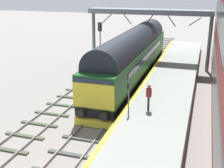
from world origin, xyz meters
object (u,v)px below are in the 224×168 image
at_px(diesel_locomotive, 133,54).
at_px(signal_post_mid, 100,37).
at_px(waiting_passenger, 149,94).
at_px(platform_number_sign, 129,92).

bearing_deg(diesel_locomotive, signal_post_mid, 130.99).
bearing_deg(diesel_locomotive, waiting_passenger, -69.81).
bearing_deg(signal_post_mid, platform_number_sign, -64.46).
relative_size(diesel_locomotive, platform_number_sign, 10.71).
height_order(platform_number_sign, waiting_passenger, platform_number_sign).
bearing_deg(platform_number_sign, waiting_passenger, 32.24).
xyz_separation_m(signal_post_mid, waiting_passenger, (8.35, -14.48, -0.86)).
distance_m(diesel_locomotive, waiting_passenger, 9.00).
bearing_deg(platform_number_sign, diesel_locomotive, 102.37).
relative_size(platform_number_sign, waiting_passenger, 1.14).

